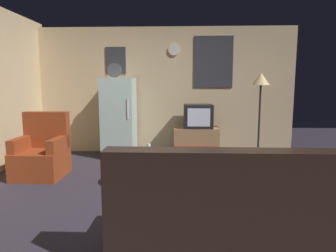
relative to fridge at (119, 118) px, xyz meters
name	(u,v)px	position (x,y,z in m)	size (l,w,h in m)	color
ground_plane	(152,194)	(0.82, -2.00, -0.75)	(12.00, 12.00, 0.00)	#2D2833
wall_with_art	(164,90)	(0.83, 0.44, 0.51)	(5.20, 0.12, 2.51)	#D1B284
fridge	(119,118)	(0.00, 0.00, 0.00)	(0.60, 0.62, 1.77)	silver
tv_stand	(196,142)	(1.48, 0.02, -0.47)	(0.84, 0.53, 0.57)	#9E754C
crt_tv	(198,116)	(1.51, 0.02, 0.03)	(0.54, 0.51, 0.44)	black
standing_lamp	(261,86)	(2.61, -0.16, 0.60)	(0.32, 0.32, 1.59)	#332D28
coffee_table	(146,170)	(0.71, -1.68, -0.54)	(0.72, 0.72, 0.43)	#9E754C
wine_glass	(149,149)	(0.74, -1.65, -0.25)	(0.05, 0.05, 0.15)	silver
mug_ceramic_white	(156,152)	(0.84, -1.69, -0.28)	(0.08, 0.08, 0.09)	silver
mug_ceramic_tan	(153,155)	(0.82, -1.87, -0.28)	(0.08, 0.08, 0.09)	tan
remote_control	(150,153)	(0.75, -1.57, -0.32)	(0.15, 0.04, 0.02)	black
armchair	(42,154)	(-0.92, -1.28, -0.42)	(0.68, 0.68, 0.96)	maroon
couch	(218,218)	(1.47, -3.30, -0.44)	(1.70, 0.80, 0.92)	black
book_stack	(235,154)	(2.21, -0.04, -0.69)	(0.22, 0.17, 0.14)	#986D64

